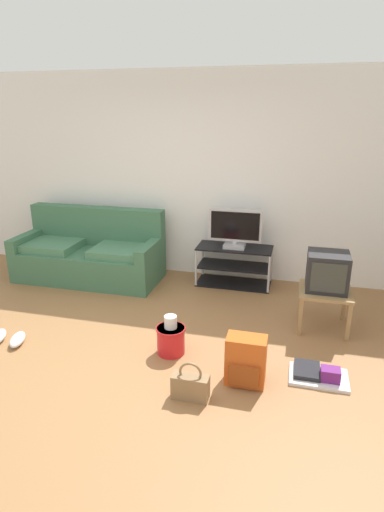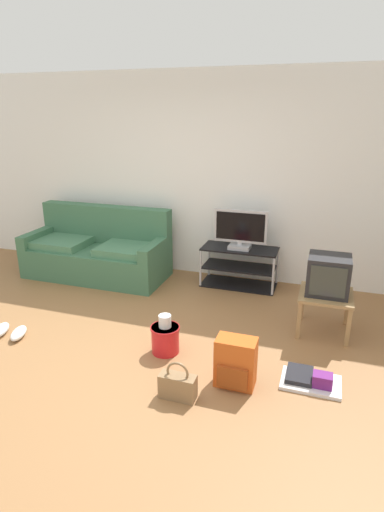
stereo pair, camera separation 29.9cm
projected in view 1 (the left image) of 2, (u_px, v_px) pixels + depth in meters
The scene contains 12 objects.
ground_plane at pixel (126, 366), 3.77m from camera, with size 9.00×9.80×0.02m, color olive.
wall_back at pixel (192, 177), 5.57m from camera, with size 9.00×0.10×2.70m, color white.
couch at pixel (90, 254), 5.68m from camera, with size 1.94×0.84×0.94m.
tv_stand at pixel (234, 266), 5.47m from camera, with size 0.97×0.43×0.52m.
flat_tv at pixel (235, 229), 5.28m from camera, with size 0.68×0.22×0.50m.
side_table at pixel (325, 295), 4.33m from camera, with size 0.53×0.53×0.43m.
crt_tv at pixel (327, 271), 4.26m from camera, with size 0.41×0.38×0.39m.
backpack at pixel (246, 361), 3.47m from camera, with size 0.33×0.27×0.43m.
handbag at pixel (190, 386), 3.30m from camera, with size 0.30×0.12×0.33m.
cleaning_bucket at pixel (171, 338), 3.92m from camera, with size 0.28×0.28×0.39m.
sneakers_pair at pixel (8, 338), 4.13m from camera, with size 0.43×0.31×0.09m.
floor_tray at pixel (318, 375), 3.57m from camera, with size 0.49×0.34×0.14m.
Camera 1 is at (1.38, -2.99, 2.17)m, focal length 29.14 mm.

